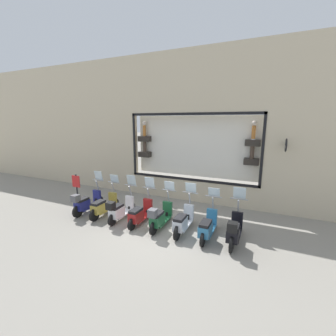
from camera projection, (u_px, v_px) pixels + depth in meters
The scene contains 11 objects.
ground_plane at pixel (160, 231), 8.19m from camera, with size 120.00×120.00×0.00m, color gray.
building_facade at pixel (193, 127), 10.66m from camera, with size 1.18×36.00×7.10m.
scooter_black_0 at pixel (234, 230), 7.19m from camera, with size 1.81×0.61×1.69m.
scooter_teal_1 at pixel (207, 227), 7.60m from camera, with size 1.79×0.60×1.55m.
scooter_silver_2 at pixel (183, 221), 7.96m from camera, with size 1.80×0.60×1.64m.
scooter_green_3 at pixel (160, 217), 8.24m from camera, with size 1.80×0.61×1.60m.
scooter_red_4 at pixel (140, 214), 8.66m from camera, with size 1.79×0.60×1.67m.
scooter_white_5 at pixel (120, 209), 8.95m from camera, with size 1.79×0.61×1.68m.
scooter_olive_6 at pixel (103, 206), 9.37m from camera, with size 1.80×0.61×1.61m.
scooter_navy_7 at pixel (86, 202), 9.66m from camera, with size 1.80×0.61×1.69m.
shop_sign_post at pixel (77, 189), 10.48m from camera, with size 0.36×0.45×1.50m.
Camera 1 is at (-6.77, -3.33, 3.93)m, focal length 24.00 mm.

